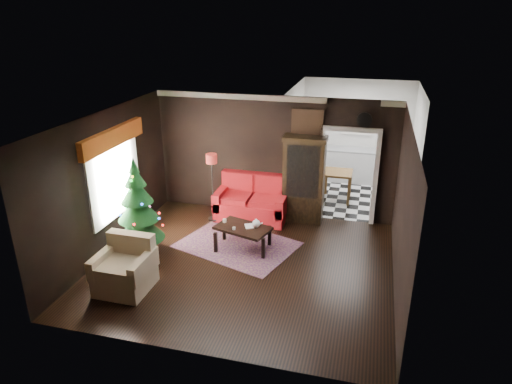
% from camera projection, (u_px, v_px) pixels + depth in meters
% --- Properties ---
extents(floor, '(5.50, 5.50, 0.00)m').
position_uv_depth(floor, '(244.00, 265.00, 8.75)').
color(floor, black).
rests_on(floor, ground).
extents(ceiling, '(5.50, 5.50, 0.00)m').
position_uv_depth(ceiling, '(243.00, 120.00, 7.70)').
color(ceiling, white).
rests_on(ceiling, ground).
extents(wall_back, '(5.50, 0.00, 5.50)m').
position_uv_depth(wall_back, '(274.00, 157.00, 10.47)').
color(wall_back, black).
rests_on(wall_back, ground).
extents(wall_front, '(5.50, 0.00, 5.50)m').
position_uv_depth(wall_front, '(191.00, 268.00, 5.98)').
color(wall_front, black).
rests_on(wall_front, ground).
extents(wall_left, '(0.00, 5.50, 5.50)m').
position_uv_depth(wall_left, '(107.00, 184.00, 8.86)').
color(wall_left, black).
rests_on(wall_left, ground).
extents(wall_right, '(0.00, 5.50, 5.50)m').
position_uv_depth(wall_right, '(403.00, 213.00, 7.58)').
color(wall_right, black).
rests_on(wall_right, ground).
extents(doorway, '(1.10, 0.10, 2.10)m').
position_uv_depth(doorway, '(348.00, 177.00, 10.20)').
color(doorway, white).
rests_on(doorway, ground).
extents(left_window, '(0.05, 1.60, 1.40)m').
position_uv_depth(left_window, '(114.00, 178.00, 9.02)').
color(left_window, white).
rests_on(left_window, wall_left).
extents(valance, '(0.12, 2.10, 0.35)m').
position_uv_depth(valance, '(113.00, 138.00, 8.69)').
color(valance, '#86370F').
rests_on(valance, wall_left).
extents(kitchen_floor, '(3.00, 3.00, 0.00)m').
position_uv_depth(kitchen_floor, '(349.00, 196.00, 11.94)').
color(kitchen_floor, silver).
rests_on(kitchen_floor, ground).
extents(kitchen_window, '(0.70, 0.06, 0.70)m').
position_uv_depth(kitchen_window, '(357.00, 120.00, 12.61)').
color(kitchen_window, white).
rests_on(kitchen_window, ground).
extents(rug, '(2.66, 2.27, 0.01)m').
position_uv_depth(rug, '(237.00, 245.00, 9.47)').
color(rug, '#644659').
rests_on(rug, ground).
extents(loveseat, '(1.70, 0.90, 1.00)m').
position_uv_depth(loveseat, '(252.00, 199.00, 10.49)').
color(loveseat, maroon).
rests_on(loveseat, ground).
extents(curio_cabinet, '(0.90, 0.45, 1.90)m').
position_uv_depth(curio_cabinet, '(304.00, 181.00, 10.26)').
color(curio_cabinet, black).
rests_on(curio_cabinet, ground).
extents(floor_lamp, '(0.27, 0.27, 1.56)m').
position_uv_depth(floor_lamp, '(213.00, 187.00, 10.24)').
color(floor_lamp, black).
rests_on(floor_lamp, ground).
extents(christmas_tree, '(1.23, 1.23, 1.79)m').
position_uv_depth(christmas_tree, '(138.00, 205.00, 8.77)').
color(christmas_tree, black).
rests_on(christmas_tree, ground).
extents(armchair, '(0.91, 0.91, 0.92)m').
position_uv_depth(armchair, '(124.00, 266.00, 7.84)').
color(armchair, tan).
rests_on(armchair, ground).
extents(coffee_table, '(1.20, 0.92, 0.48)m').
position_uv_depth(coffee_table, '(243.00, 238.00, 9.24)').
color(coffee_table, black).
rests_on(coffee_table, rug).
extents(teapot, '(0.20, 0.20, 0.18)m').
position_uv_depth(teapot, '(256.00, 223.00, 9.11)').
color(teapot, white).
rests_on(teapot, coffee_table).
extents(cup_a, '(0.09, 0.09, 0.07)m').
position_uv_depth(cup_a, '(225.00, 221.00, 9.35)').
color(cup_a, white).
rests_on(cup_a, coffee_table).
extents(cup_b, '(0.07, 0.07, 0.05)m').
position_uv_depth(cup_b, '(234.00, 228.00, 9.04)').
color(cup_b, silver).
rests_on(cup_b, coffee_table).
extents(book, '(0.16, 0.08, 0.23)m').
position_uv_depth(book, '(245.00, 222.00, 9.11)').
color(book, tan).
rests_on(book, coffee_table).
extents(wall_clock, '(0.32, 0.32, 0.06)m').
position_uv_depth(wall_clock, '(364.00, 120.00, 9.61)').
color(wall_clock, silver).
rests_on(wall_clock, wall_back).
extents(painting, '(0.62, 0.05, 0.52)m').
position_uv_depth(painting, '(307.00, 122.00, 9.94)').
color(painting, tan).
rests_on(painting, wall_back).
extents(kitchen_counter, '(1.80, 0.60, 0.90)m').
position_uv_depth(kitchen_counter, '(353.00, 166.00, 12.85)').
color(kitchen_counter, silver).
rests_on(kitchen_counter, ground).
extents(kitchen_table, '(0.70, 0.70, 0.75)m').
position_uv_depth(kitchen_table, '(337.00, 186.00, 11.60)').
color(kitchen_table, brown).
rests_on(kitchen_table, ground).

